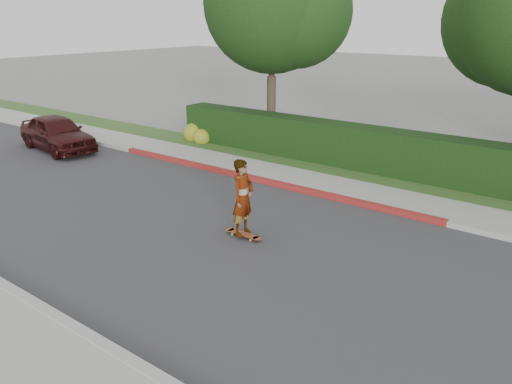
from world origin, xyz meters
TOP-DOWN VIEW (x-y plane):
  - ground at (0.00, 0.00)m, footprint 120.00×120.00m
  - road at (0.00, 0.00)m, footprint 60.00×8.00m
  - curb_far at (0.00, 4.10)m, footprint 60.00×0.20m
  - curb_red_section at (-5.00, 4.10)m, footprint 12.00×0.21m
  - sidewalk_far at (0.00, 5.00)m, footprint 60.00×1.60m
  - planting_strip at (0.00, 6.60)m, footprint 60.00×1.60m
  - hedge at (-3.00, 7.20)m, footprint 15.00×1.00m
  - flowering_shrub at (-10.01, 6.74)m, footprint 1.40×1.00m
  - tree_left at (-7.51, 8.69)m, footprint 5.99×5.21m
  - skateboard at (-2.65, 0.52)m, footprint 1.03×0.21m
  - skateboarder at (-2.65, 0.52)m, footprint 0.48×0.69m
  - car_maroon at (-13.47, 2.62)m, footprint 4.19×2.16m

SIDE VIEW (x-z plane):
  - ground at x=0.00m, z-range 0.00..0.00m
  - road at x=0.00m, z-range 0.00..0.01m
  - planting_strip at x=0.00m, z-range 0.00..0.10m
  - sidewalk_far at x=0.00m, z-range 0.00..0.12m
  - curb_far at x=0.00m, z-range 0.00..0.15m
  - curb_red_section at x=-5.00m, z-range 0.00..0.15m
  - skateboard at x=-2.65m, z-range 0.04..0.14m
  - flowering_shrub at x=-10.01m, z-range -0.12..0.78m
  - car_maroon at x=-13.47m, z-range 0.00..1.36m
  - hedge at x=-3.00m, z-range 0.00..1.50m
  - skateboarder at x=-2.65m, z-range 0.10..1.91m
  - tree_left at x=-7.51m, z-range 1.26..9.26m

